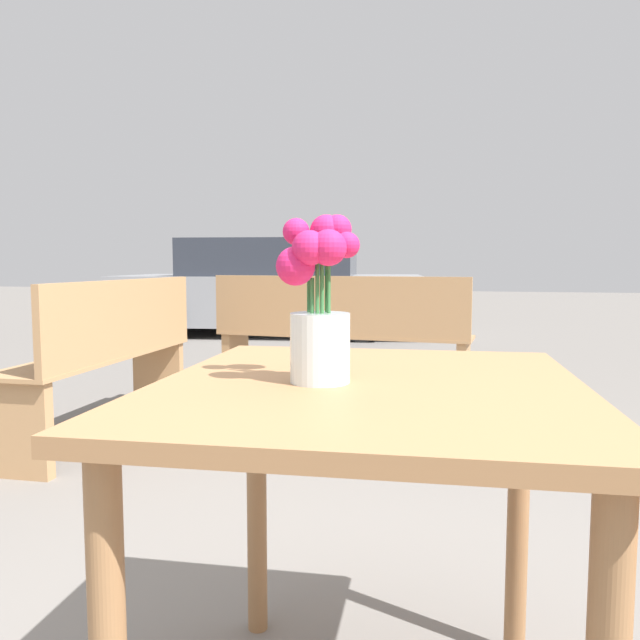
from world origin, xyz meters
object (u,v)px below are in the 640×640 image
object	(u,v)px
flower_vase	(319,310)
bench_middle	(340,332)
bench_near	(112,354)
table_front	(369,441)
parked_car	(273,288)

from	to	relation	value
flower_vase	bench_middle	size ratio (longest dim) A/B	0.17
bench_middle	flower_vase	bearing A→B (deg)	-79.21
bench_near	bench_middle	world-z (taller)	same
bench_near	flower_vase	bearing A→B (deg)	-49.93
table_front	bench_middle	xyz separation A→B (m)	(-0.67, 3.06, -0.15)
flower_vase	parked_car	world-z (taller)	parked_car
bench_near	bench_middle	bearing A→B (deg)	50.06
table_front	flower_vase	size ratio (longest dim) A/B	2.99
bench_middle	parked_car	size ratio (longest dim) A/B	0.43
flower_vase	parked_car	xyz separation A→B (m)	(-2.28, 6.91, -0.26)
flower_vase	bench_near	bearing A→B (deg)	130.07
table_front	flower_vase	distance (m)	0.26
bench_middle	parked_car	distance (m)	4.19
table_front	parked_car	world-z (taller)	parked_car
table_front	bench_middle	distance (m)	3.13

